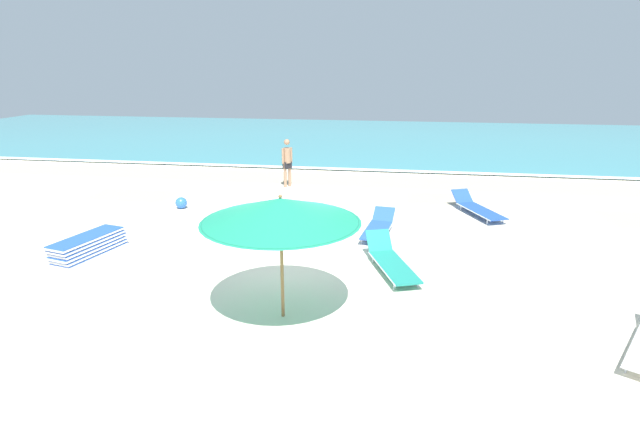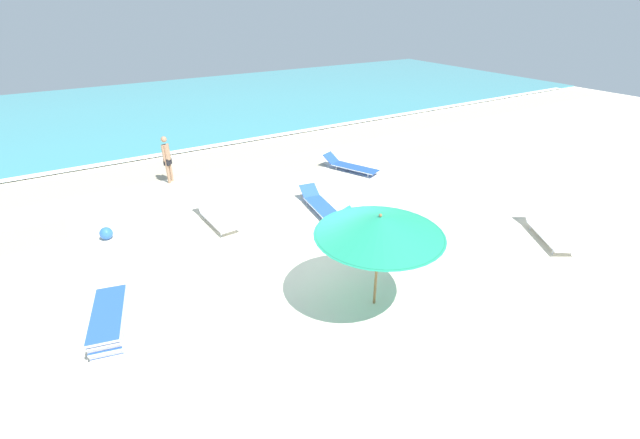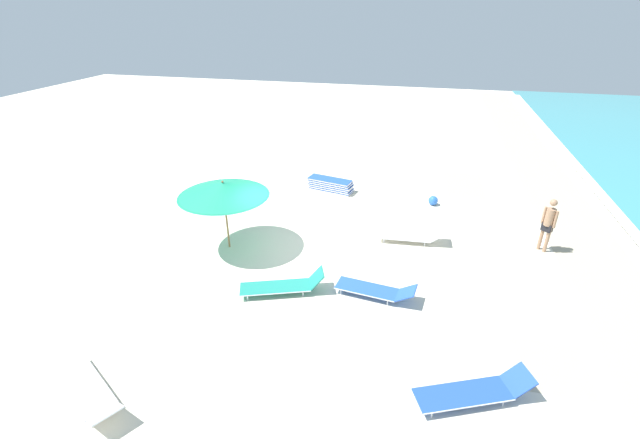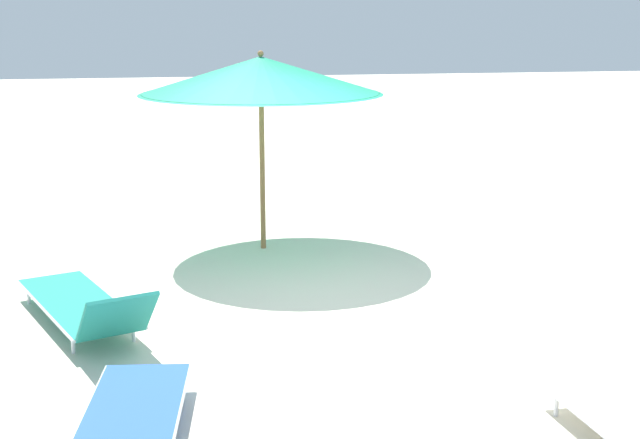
{
  "view_description": "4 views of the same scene",
  "coord_description": "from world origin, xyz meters",
  "px_view_note": "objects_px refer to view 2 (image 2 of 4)",
  "views": [
    {
      "loc": [
        2.32,
        -9.75,
        4.39
      ],
      "look_at": [
        0.61,
        0.71,
        1.06
      ],
      "focal_mm": 28.0,
      "sensor_mm": 36.0,
      "label": 1
    },
    {
      "loc": [
        -4.75,
        -7.84,
        6.22
      ],
      "look_at": [
        0.6,
        0.92,
        0.85
      ],
      "focal_mm": 24.0,
      "sensor_mm": 36.0,
      "label": 2
    },
    {
      "loc": [
        11.16,
        3.75,
        7.05
      ],
      "look_at": [
        -0.03,
        1.05,
        1.14
      ],
      "focal_mm": 24.0,
      "sensor_mm": 36.0,
      "label": 3
    },
    {
      "loc": [
        1.59,
        8.18,
        2.71
      ],
      "look_at": [
        0.33,
        1.59,
        1.13
      ],
      "focal_mm": 50.0,
      "sensor_mm": 36.0,
      "label": 4
    }
  ],
  "objects_px": {
    "sun_lounger_beside_umbrella": "(319,203)",
    "sun_lounger_near_water_right": "(374,230)",
    "beach_ball": "(106,233)",
    "sun_lounger_near_water_left": "(217,216)",
    "lounger_stack": "(110,320)",
    "sun_lounger_mid_beach_solo": "(547,231)",
    "sun_lounger_under_umbrella": "(350,166)",
    "beach_umbrella": "(380,226)",
    "beachgoer_wading_adult": "(167,157)"
  },
  "relations": [
    {
      "from": "sun_lounger_under_umbrella",
      "to": "lounger_stack",
      "type": "bearing_deg",
      "value": -176.1
    },
    {
      "from": "sun_lounger_near_water_right",
      "to": "beach_umbrella",
      "type": "bearing_deg",
      "value": -148.03
    },
    {
      "from": "sun_lounger_near_water_left",
      "to": "sun_lounger_under_umbrella",
      "type": "bearing_deg",
      "value": 10.02
    },
    {
      "from": "beachgoer_wading_adult",
      "to": "beach_ball",
      "type": "xyz_separation_m",
      "value": [
        -2.67,
        -3.36,
        -0.82
      ]
    },
    {
      "from": "sun_lounger_beside_umbrella",
      "to": "beachgoer_wading_adult",
      "type": "bearing_deg",
      "value": 134.26
    },
    {
      "from": "sun_lounger_beside_umbrella",
      "to": "sun_lounger_near_water_left",
      "type": "distance_m",
      "value": 3.29
    },
    {
      "from": "sun_lounger_beside_umbrella",
      "to": "sun_lounger_near_water_right",
      "type": "height_order",
      "value": "sun_lounger_near_water_right"
    },
    {
      "from": "sun_lounger_under_umbrella",
      "to": "beach_ball",
      "type": "bearing_deg",
      "value": 161.61
    },
    {
      "from": "sun_lounger_mid_beach_solo",
      "to": "beach_ball",
      "type": "bearing_deg",
      "value": 179.86
    },
    {
      "from": "sun_lounger_beside_umbrella",
      "to": "beach_ball",
      "type": "xyz_separation_m",
      "value": [
        -6.25,
        1.47,
        -0.02
      ]
    },
    {
      "from": "sun_lounger_near_water_right",
      "to": "sun_lounger_under_umbrella",
      "type": "bearing_deg",
      "value": 42.02
    },
    {
      "from": "beach_umbrella",
      "to": "beach_ball",
      "type": "distance_m",
      "value": 8.14
    },
    {
      "from": "sun_lounger_near_water_right",
      "to": "sun_lounger_mid_beach_solo",
      "type": "distance_m",
      "value": 5.0
    },
    {
      "from": "sun_lounger_mid_beach_solo",
      "to": "beach_ball",
      "type": "relative_size",
      "value": 6.13
    },
    {
      "from": "sun_lounger_beside_umbrella",
      "to": "sun_lounger_near_water_right",
      "type": "distance_m",
      "value": 2.46
    },
    {
      "from": "beachgoer_wading_adult",
      "to": "lounger_stack",
      "type": "bearing_deg",
      "value": 20.01
    },
    {
      "from": "sun_lounger_beside_umbrella",
      "to": "beach_ball",
      "type": "relative_size",
      "value": 5.98
    },
    {
      "from": "beach_umbrella",
      "to": "sun_lounger_near_water_left",
      "type": "height_order",
      "value": "beach_umbrella"
    },
    {
      "from": "beach_umbrella",
      "to": "sun_lounger_near_water_left",
      "type": "distance_m",
      "value": 6.18
    },
    {
      "from": "lounger_stack",
      "to": "sun_lounger_beside_umbrella",
      "type": "height_order",
      "value": "lounger_stack"
    },
    {
      "from": "lounger_stack",
      "to": "sun_lounger_near_water_right",
      "type": "bearing_deg",
      "value": 15.18
    },
    {
      "from": "sun_lounger_near_water_right",
      "to": "sun_lounger_mid_beach_solo",
      "type": "xyz_separation_m",
      "value": [
        4.24,
        -2.65,
        -0.01
      ]
    },
    {
      "from": "sun_lounger_under_umbrella",
      "to": "beach_ball",
      "type": "xyz_separation_m",
      "value": [
        -9.12,
        -0.83,
        -0.03
      ]
    },
    {
      "from": "sun_lounger_beside_umbrella",
      "to": "sun_lounger_near_water_left",
      "type": "bearing_deg",
      "value": 173.62
    },
    {
      "from": "beach_umbrella",
      "to": "lounger_stack",
      "type": "distance_m",
      "value": 5.94
    },
    {
      "from": "sun_lounger_near_water_left",
      "to": "beach_ball",
      "type": "relative_size",
      "value": 5.89
    },
    {
      "from": "sun_lounger_beside_umbrella",
      "to": "sun_lounger_near_water_right",
      "type": "relative_size",
      "value": 0.94
    },
    {
      "from": "sun_lounger_under_umbrella",
      "to": "sun_lounger_near_water_right",
      "type": "height_order",
      "value": "sun_lounger_near_water_right"
    },
    {
      "from": "sun_lounger_near_water_right",
      "to": "beachgoer_wading_adult",
      "type": "relative_size",
      "value": 1.31
    },
    {
      "from": "lounger_stack",
      "to": "sun_lounger_beside_umbrella",
      "type": "relative_size",
      "value": 0.92
    },
    {
      "from": "sun_lounger_under_umbrella",
      "to": "sun_lounger_mid_beach_solo",
      "type": "bearing_deg",
      "value": -100.04
    },
    {
      "from": "sun_lounger_near_water_left",
      "to": "sun_lounger_near_water_right",
      "type": "distance_m",
      "value": 4.83
    },
    {
      "from": "beach_umbrella",
      "to": "sun_lounger_beside_umbrella",
      "type": "relative_size",
      "value": 1.27
    },
    {
      "from": "lounger_stack",
      "to": "beach_ball",
      "type": "distance_m",
      "value": 4.18
    },
    {
      "from": "sun_lounger_near_water_right",
      "to": "beach_ball",
      "type": "bearing_deg",
      "value": 129.19
    },
    {
      "from": "sun_lounger_near_water_left",
      "to": "sun_lounger_mid_beach_solo",
      "type": "bearing_deg",
      "value": -40.72
    },
    {
      "from": "sun_lounger_under_umbrella",
      "to": "beach_umbrella",
      "type": "bearing_deg",
      "value": -144.78
    },
    {
      "from": "sun_lounger_beside_umbrella",
      "to": "beach_ball",
      "type": "bearing_deg",
      "value": 174.42
    },
    {
      "from": "lounger_stack",
      "to": "sun_lounger_beside_umbrella",
      "type": "distance_m",
      "value": 7.23
    },
    {
      "from": "sun_lounger_beside_umbrella",
      "to": "sun_lounger_under_umbrella",
      "type": "bearing_deg",
      "value": 46.38
    },
    {
      "from": "sun_lounger_under_umbrella",
      "to": "beach_ball",
      "type": "height_order",
      "value": "sun_lounger_under_umbrella"
    },
    {
      "from": "sun_lounger_near_water_left",
      "to": "beach_ball",
      "type": "height_order",
      "value": "sun_lounger_near_water_left"
    },
    {
      "from": "lounger_stack",
      "to": "sun_lounger_near_water_right",
      "type": "xyz_separation_m",
      "value": [
        7.12,
        0.25,
        -0.03
      ]
    },
    {
      "from": "sun_lounger_near_water_left",
      "to": "beach_ball",
      "type": "xyz_separation_m",
      "value": [
        -3.06,
        0.67,
        -0.03
      ]
    },
    {
      "from": "beach_umbrella",
      "to": "sun_lounger_mid_beach_solo",
      "type": "bearing_deg",
      "value": -2.04
    },
    {
      "from": "sun_lounger_mid_beach_solo",
      "to": "beach_umbrella",
      "type": "bearing_deg",
      "value": -151.18
    },
    {
      "from": "sun_lounger_near_water_left",
      "to": "sun_lounger_mid_beach_solo",
      "type": "xyz_separation_m",
      "value": [
        7.83,
        -5.87,
        -0.01
      ]
    },
    {
      "from": "sun_lounger_under_umbrella",
      "to": "sun_lounger_near_water_right",
      "type": "distance_m",
      "value": 5.33
    },
    {
      "from": "sun_lounger_mid_beach_solo",
      "to": "sun_lounger_beside_umbrella",
      "type": "bearing_deg",
      "value": 163.3
    },
    {
      "from": "sun_lounger_under_umbrella",
      "to": "sun_lounger_near_water_left",
      "type": "distance_m",
      "value": 6.24
    }
  ]
}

